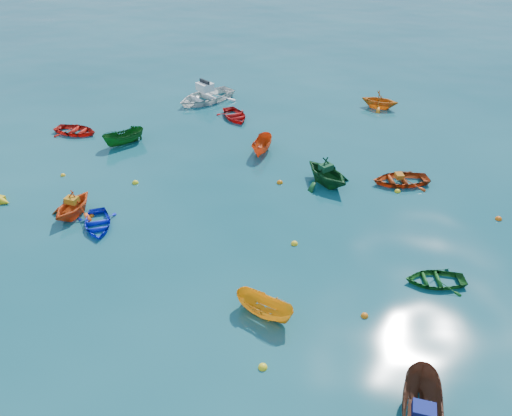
# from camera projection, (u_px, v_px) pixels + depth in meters

# --- Properties ---
(ground) EXTENTS (160.00, 160.00, 0.00)m
(ground) POSITION_uv_depth(u_px,v_px,m) (243.00, 276.00, 22.12)
(ground) COLOR #0A414E
(ground) RESTS_ON ground
(dinghy_blue_sw) EXTENTS (2.90, 3.31, 0.57)m
(dinghy_blue_sw) POSITION_uv_depth(u_px,v_px,m) (98.00, 227.00, 25.35)
(dinghy_blue_sw) COLOR #1121D5
(dinghy_blue_sw) RESTS_ON ground
(dinghy_orange_w) EXTENTS (2.91, 3.21, 1.47)m
(dinghy_orange_w) POSITION_uv_depth(u_px,v_px,m) (75.00, 215.00, 26.26)
(dinghy_orange_w) COLOR #E54C15
(dinghy_orange_w) RESTS_ON ground
(sampan_yellow_mid) EXTENTS (2.80, 2.10, 1.02)m
(sampan_yellow_mid) POSITION_uv_depth(u_px,v_px,m) (265.00, 315.00, 20.13)
(sampan_yellow_mid) COLOR #FFA416
(sampan_yellow_mid) RESTS_ON ground
(dinghy_green_e) EXTENTS (2.77, 2.11, 0.54)m
(dinghy_green_e) POSITION_uv_depth(u_px,v_px,m) (434.00, 282.00, 21.79)
(dinghy_green_e) COLOR #135218
(dinghy_green_e) RESTS_ON ground
(dinghy_red_nw) EXTENTS (3.48, 2.78, 0.65)m
(dinghy_red_nw) POSITION_uv_depth(u_px,v_px,m) (76.00, 133.00, 34.90)
(dinghy_red_nw) COLOR red
(dinghy_red_nw) RESTS_ON ground
(sampan_orange_n) EXTENTS (1.46, 2.89, 1.07)m
(sampan_orange_n) POSITION_uv_depth(u_px,v_px,m) (262.00, 152.00, 32.45)
(sampan_orange_n) COLOR #E94E15
(sampan_orange_n) RESTS_ON ground
(dinghy_green_n) EXTENTS (4.24, 4.30, 1.71)m
(dinghy_green_n) POSITION_uv_depth(u_px,v_px,m) (326.00, 184.00, 29.02)
(dinghy_green_n) COLOR #10481C
(dinghy_green_n) RESTS_ON ground
(dinghy_red_ne) EXTENTS (3.71, 2.99, 0.68)m
(dinghy_red_ne) POSITION_uv_depth(u_px,v_px,m) (400.00, 183.00, 29.08)
(dinghy_red_ne) COLOR #B0360E
(dinghy_red_ne) RESTS_ON ground
(dinghy_red_far) EXTENTS (3.46, 3.79, 0.64)m
(dinghy_red_far) POSITION_uv_depth(u_px,v_px,m) (235.00, 118.00, 37.17)
(dinghy_red_far) COLOR red
(dinghy_red_far) RESTS_ON ground
(dinghy_orange_far) EXTENTS (3.35, 3.09, 1.46)m
(dinghy_orange_far) POSITION_uv_depth(u_px,v_px,m) (379.00, 108.00, 38.89)
(dinghy_orange_far) COLOR orange
(dinghy_orange_far) RESTS_ON ground
(sampan_green_far) EXTENTS (2.85, 2.78, 1.12)m
(sampan_green_far) POSITION_uv_depth(u_px,v_px,m) (125.00, 144.00, 33.42)
(sampan_green_far) COLOR #135117
(sampan_green_far) RESTS_ON ground
(motorboat_white) EXTENTS (5.97, 6.10, 1.63)m
(motorboat_white) POSITION_uv_depth(u_px,v_px,m) (206.00, 101.00, 40.13)
(motorboat_white) COLOR white
(motorboat_white) RESTS_ON ground
(tarp_blue_a) EXTENTS (0.79, 0.65, 0.35)m
(tarp_blue_a) POSITION_uv_depth(u_px,v_px,m) (424.00, 411.00, 15.52)
(tarp_blue_a) COLOR navy
(tarp_blue_a) RESTS_ON sampan_brown_mid
(tarp_orange_a) EXTENTS (0.72, 0.60, 0.31)m
(tarp_orange_a) POSITION_uv_depth(u_px,v_px,m) (72.00, 200.00, 25.81)
(tarp_orange_a) COLOR orange
(tarp_orange_a) RESTS_ON dinghy_orange_w
(tarp_green_b) EXTENTS (0.90, 0.87, 0.35)m
(tarp_green_b) POSITION_uv_depth(u_px,v_px,m) (326.00, 167.00, 28.53)
(tarp_green_b) COLOR #104223
(tarp_green_b) RESTS_ON dinghy_green_n
(tarp_orange_b) EXTENTS (0.54, 0.64, 0.27)m
(tarp_orange_b) POSITION_uv_depth(u_px,v_px,m) (399.00, 176.00, 28.81)
(tarp_orange_b) COLOR #BA6413
(tarp_orange_b) RESTS_ON dinghy_red_ne
(buoy_ye_a) EXTENTS (0.34, 0.34, 0.34)m
(buoy_ye_a) POSITION_uv_depth(u_px,v_px,m) (263.00, 368.00, 17.93)
(buoy_ye_a) COLOR yellow
(buoy_ye_a) RESTS_ON ground
(buoy_or_b) EXTENTS (0.31, 0.31, 0.31)m
(buoy_or_b) POSITION_uv_depth(u_px,v_px,m) (364.00, 316.00, 20.07)
(buoy_or_b) COLOR orange
(buoy_or_b) RESTS_ON ground
(buoy_ye_b) EXTENTS (0.29, 0.29, 0.29)m
(buoy_ye_b) POSITION_uv_depth(u_px,v_px,m) (63.00, 176.00, 29.80)
(buoy_ye_b) COLOR yellow
(buoy_ye_b) RESTS_ON ground
(buoy_or_c) EXTENTS (0.29, 0.29, 0.29)m
(buoy_or_c) POSITION_uv_depth(u_px,v_px,m) (91.00, 216.00, 26.13)
(buoy_or_c) COLOR #D2660B
(buoy_or_c) RESTS_ON ground
(buoy_ye_c) EXTENTS (0.34, 0.34, 0.34)m
(buoy_ye_c) POSITION_uv_depth(u_px,v_px,m) (294.00, 244.00, 24.11)
(buoy_ye_c) COLOR yellow
(buoy_ye_c) RESTS_ON ground
(buoy_or_d) EXTENTS (0.35, 0.35, 0.35)m
(buoy_or_d) POSITION_uv_depth(u_px,v_px,m) (498.00, 219.00, 25.90)
(buoy_or_d) COLOR #F7610D
(buoy_or_d) RESTS_ON ground
(buoy_ye_d) EXTENTS (0.38, 0.38, 0.38)m
(buoy_ye_d) POSITION_uv_depth(u_px,v_px,m) (135.00, 183.00, 29.05)
(buoy_ye_d) COLOR yellow
(buoy_ye_d) RESTS_ON ground
(buoy_or_e) EXTENTS (0.37, 0.37, 0.37)m
(buoy_or_e) POSITION_uv_depth(u_px,v_px,m) (280.00, 183.00, 29.07)
(buoy_or_e) COLOR orange
(buoy_or_e) RESTS_ON ground
(buoy_ye_e) EXTENTS (0.34, 0.34, 0.34)m
(buoy_ye_e) POSITION_uv_depth(u_px,v_px,m) (397.00, 192.00, 28.23)
(buoy_ye_e) COLOR yellow
(buoy_ye_e) RESTS_ON ground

